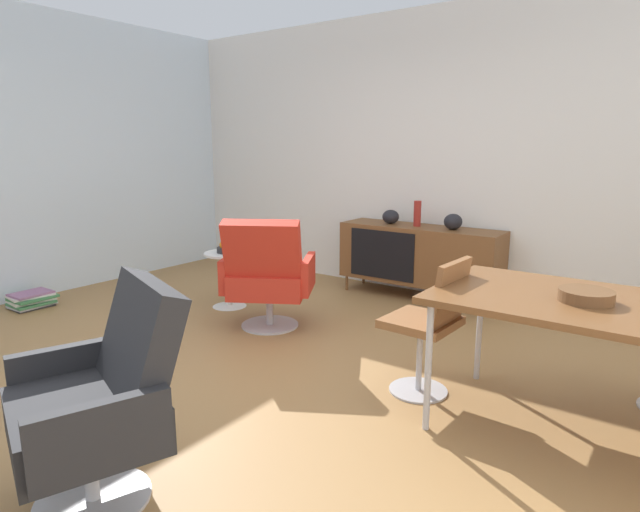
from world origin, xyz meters
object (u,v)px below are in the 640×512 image
vase_cobalt (391,217)px  magazine_stack (32,300)px  sideboard (419,255)px  vase_sculptural_dark (453,222)px  dining_chair_near_window (430,321)px  fruit_bowl (228,248)px  lounge_chair_red (267,274)px  armchair_black_shell (101,396)px  wooden_bowl_on_table (586,296)px  dining_table (600,311)px  side_table_round (228,273)px  vase_ceramic_small (417,214)px

vase_cobalt → magazine_stack: 3.55m
sideboard → vase_sculptural_dark: 0.49m
dining_chair_near_window → vase_sculptural_dark: bearing=108.6°
vase_sculptural_dark → dining_chair_near_window: vase_sculptural_dark is taller
fruit_bowl → vase_cobalt: bearing=52.7°
lounge_chair_red → dining_chair_near_window: bearing=-11.8°
armchair_black_shell → magazine_stack: size_ratio=2.38×
wooden_bowl_on_table → fruit_bowl: 3.19m
dining_table → lounge_chair_red: (-2.47, 0.33, -0.23)m
vase_cobalt → vase_sculptural_dark: 0.66m
sideboard → wooden_bowl_on_table: size_ratio=6.15×
vase_cobalt → side_table_round: vase_cobalt is taller
vase_cobalt → magazine_stack: size_ratio=0.42×
lounge_chair_red → magazine_stack: size_ratio=2.38×
armchair_black_shell → fruit_bowl: bearing=124.5°
sideboard → armchair_black_shell: bearing=-85.9°
vase_sculptural_dark → vase_ceramic_small: size_ratio=0.69×
dining_chair_near_window → fruit_bowl: size_ratio=4.28×
sideboard → dining_table: 2.67m
armchair_black_shell → vase_cobalt: bearing=99.2°
wooden_bowl_on_table → magazine_stack: size_ratio=0.66×
vase_ceramic_small → dining_table: bearing=-45.0°
vase_sculptural_dark → dining_table: 2.44m
fruit_bowl → magazine_stack: 1.92m
wooden_bowl_on_table → armchair_black_shell: armchair_black_shell is taller
lounge_chair_red → armchair_black_shell: 2.21m
wooden_bowl_on_table → magazine_stack: (-4.62, -0.49, -0.70)m
dining_table → fruit_bowl: size_ratio=8.00×
lounge_chair_red → vase_sculptural_dark: bearing=59.1°
lounge_chair_red → side_table_round: 0.77m
side_table_round → vase_ceramic_small: bearing=45.5°
fruit_bowl → dining_chair_near_window: bearing=-14.5°
vase_cobalt → vase_sculptural_dark: (0.66, 0.00, 0.00)m
vase_ceramic_small → side_table_round: 1.91m
dining_table → lounge_chair_red: size_ratio=1.69×
vase_ceramic_small → dining_chair_near_window: size_ratio=0.29×
dining_table → magazine_stack: 4.75m
vase_ceramic_small → magazine_stack: 3.77m
vase_sculptural_dark → side_table_round: (-1.65, -1.31, -0.47)m
dining_table → fruit_bowl: 3.24m
dining_table → armchair_black_shell: bearing=-133.1°
wooden_bowl_on_table → armchair_black_shell: bearing=-132.4°
dining_table → armchair_black_shell: armchair_black_shell is taller
lounge_chair_red → side_table_round: size_ratio=1.82×
vase_ceramic_small → vase_cobalt: bearing=180.0°
vase_cobalt → dining_table: bearing=-40.9°
sideboard → wooden_bowl_on_table: wooden_bowl_on_table is taller
vase_sculptural_dark → sideboard: bearing=-179.7°
side_table_round → fruit_bowl: (-0.00, 0.00, 0.24)m
vase_ceramic_small → armchair_black_shell: 3.64m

